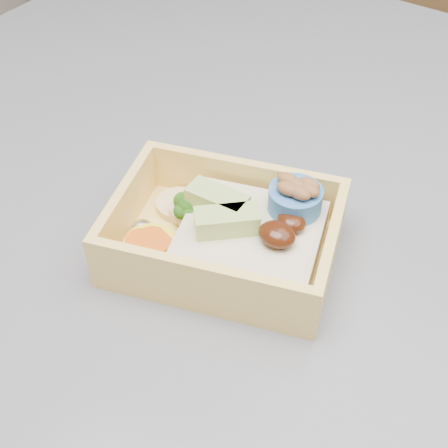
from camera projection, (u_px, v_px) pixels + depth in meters
The scene contains 1 object.
bento_box at pixel (231, 234), 0.45m from camera, with size 0.19×0.16×0.06m.
Camera 1 is at (0.00, -0.42, 1.26)m, focal length 50.00 mm.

